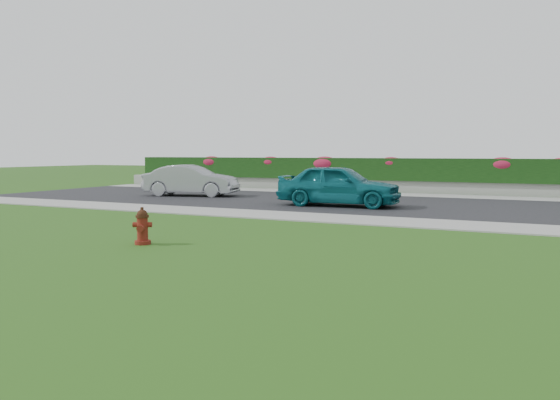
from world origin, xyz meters
The scene contains 14 objects.
ground centered at (0.00, 0.00, 0.00)m, with size 120.00×120.00×0.00m, color black.
street_far centered at (-5.00, 14.00, 0.02)m, with size 26.00×8.00×0.04m, color black.
sidewalk_far centered at (-6.00, 9.00, 0.02)m, with size 24.00×2.00×0.04m, color gray.
sidewalk_beyond centered at (-1.00, 19.00, 0.02)m, with size 34.00×2.00×0.04m, color gray.
retaining_wall centered at (-1.00, 20.50, 0.30)m, with size 34.00×0.40×0.60m, color gray.
hedge centered at (-1.00, 20.60, 1.15)m, with size 32.00×0.90×1.10m, color black.
fire_hydrant centered at (-3.03, 2.99, 0.38)m, with size 0.42×0.40×0.81m.
sedan_teal centered at (-1.89, 12.55, 0.80)m, with size 1.79×4.46×1.52m, color #0D5D66.
sedan_silver centered at (-9.44, 14.09, 0.73)m, with size 1.46×4.19×1.38m, color #96999D.
flower_clump_a centered at (-12.43, 20.50, 1.44)m, with size 1.32×0.85×0.66m, color #B71F41.
flower_clump_b centered at (-8.64, 20.50, 1.46)m, with size 1.20×0.77×0.60m, color #B71F41.
flower_clump_c centered at (-5.48, 20.50, 1.41)m, with size 1.48×0.95×0.74m, color #B71F41.
flower_clump_d centered at (-1.98, 20.50, 1.47)m, with size 1.16×0.75×0.58m, color #B71F41.
flower_clump_e centered at (3.15, 20.50, 1.44)m, with size 1.32×0.85×0.66m, color #B71F41.
Camera 1 is at (4.68, -6.28, 1.99)m, focal length 35.00 mm.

